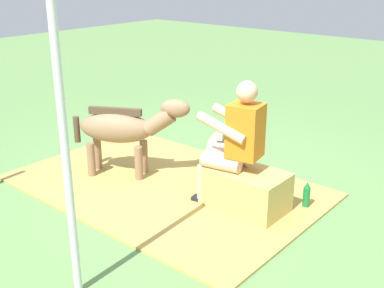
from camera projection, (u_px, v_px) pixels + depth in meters
The scene contains 8 objects.
ground_plane at pixel (188, 189), 5.29m from camera, with size 24.00×24.00×0.00m, color #608C4C.
hay_patch at pixel (165, 186), 5.35m from camera, with size 3.26×2.15×0.02m, color tan.
hay_bale at pixel (247, 191), 4.78m from camera, with size 0.75×0.48×0.42m, color tan.
person_seated at pixel (235, 140), 4.69m from camera, with size 0.70×0.49×1.30m.
pony_standing at pixel (124, 129), 5.42m from camera, with size 1.22×0.82×0.94m.
pony_lying at pixel (222, 147), 5.96m from camera, with size 0.83×1.32×0.42m.
soda_bottle at pixel (306, 196), 4.84m from camera, with size 0.07×0.07×0.29m.
tent_pole_left at pixel (65, 149), 3.26m from camera, with size 0.06×0.06×2.27m, color silver.
Camera 1 is at (-3.11, 3.64, 2.30)m, focal length 45.80 mm.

